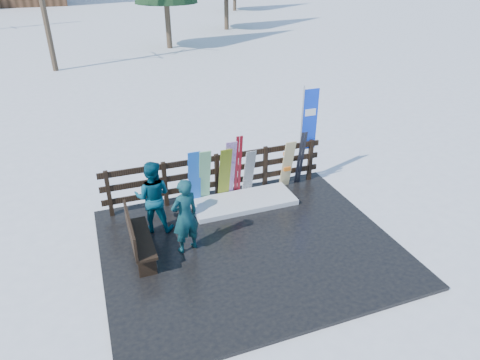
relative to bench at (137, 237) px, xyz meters
name	(u,v)px	position (x,y,z in m)	size (l,w,h in m)	color
ground	(249,248)	(2.24, -0.37, -0.60)	(700.00, 700.00, 0.00)	white
deck	(249,246)	(2.24, -0.37, -0.56)	(6.00, 5.00, 0.08)	black
fence	(217,173)	(2.24, 1.83, 0.14)	(5.60, 0.10, 1.15)	black
snow_patch	(244,202)	(2.72, 1.23, -0.46)	(2.52, 1.00, 0.12)	white
bench	(137,237)	(0.00, 0.00, 0.00)	(0.41, 1.50, 0.97)	black
snowboard_0	(194,178)	(1.60, 1.61, 0.21)	(0.30, 0.03, 1.46)	blue
snowboard_1	(205,177)	(1.86, 1.61, 0.21)	(0.28, 0.03, 1.48)	white
snowboard_2	(225,174)	(2.36, 1.61, 0.20)	(0.29, 0.03, 1.46)	#E3F71F
snowboard_3	(230,170)	(2.49, 1.61, 0.29)	(0.27, 0.03, 1.64)	white
snowboard_4	(249,172)	(3.00, 1.61, 0.12)	(0.26, 0.03, 1.31)	black
snowboard_5	(287,164)	(4.05, 1.61, 0.16)	(0.28, 0.03, 1.38)	white
ski_pair_a	(238,166)	(2.74, 1.68, 0.31)	(0.16, 0.25, 1.66)	maroon
ski_pair_b	(301,158)	(4.46, 1.68, 0.25)	(0.17, 0.27, 1.52)	black
rental_flag	(308,124)	(4.70, 1.88, 1.09)	(0.45, 0.04, 2.60)	silver
person_front	(185,216)	(0.97, -0.06, 0.30)	(0.59, 0.39, 1.63)	#12584C
person_back	(153,197)	(0.50, 0.92, 0.31)	(0.80, 0.62, 1.64)	#084358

